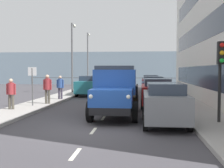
% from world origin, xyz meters
% --- Properties ---
extents(ground_plane, '(80.00, 80.00, 0.00)m').
position_xyz_m(ground_plane, '(0.00, -10.83, 0.00)').
color(ground_plane, '#423F44').
extents(sidewalk_left, '(2.09, 38.03, 0.15)m').
position_xyz_m(sidewalk_left, '(-4.68, -10.83, 0.07)').
color(sidewalk_left, '#9E9993').
rests_on(sidewalk_left, ground_plane).
extents(sidewalk_right, '(2.09, 38.03, 0.15)m').
position_xyz_m(sidewalk_right, '(4.68, -10.83, 0.07)').
color(sidewalk_right, '#9E9993').
rests_on(sidewalk_right, ground_plane).
extents(road_centreline_markings, '(0.12, 32.92, 0.01)m').
position_xyz_m(road_centreline_markings, '(0.00, -10.02, 0.00)').
color(road_centreline_markings, silver).
rests_on(road_centreline_markings, ground_plane).
extents(sea_horizon, '(80.00, 0.80, 5.00)m').
position_xyz_m(sea_horizon, '(0.00, -32.85, 2.50)').
color(sea_horizon, gray).
rests_on(sea_horizon, ground_plane).
extents(seawall_railing, '(28.08, 0.08, 1.20)m').
position_xyz_m(seawall_railing, '(-0.00, -29.25, 0.92)').
color(seawall_railing, '#4C5156').
rests_on(seawall_railing, ground_plane).
extents(truck_vintage_blue, '(2.17, 5.64, 2.43)m').
position_xyz_m(truck_vintage_blue, '(-0.52, -2.77, 1.18)').
color(truck_vintage_blue, black).
rests_on(truck_vintage_blue, ground_plane).
extents(car_grey_kerbside_near, '(1.77, 3.85, 1.72)m').
position_xyz_m(car_grey_kerbside_near, '(-2.69, -0.99, 0.89)').
color(car_grey_kerbside_near, slate).
rests_on(car_grey_kerbside_near, ground_plane).
extents(car_red_kerbside_1, '(1.90, 4.39, 1.72)m').
position_xyz_m(car_red_kerbside_1, '(-2.69, -6.79, 0.90)').
color(car_red_kerbside_1, '#B21E1E').
rests_on(car_red_kerbside_1, ground_plane).
extents(car_navy_kerbside_2, '(1.85, 3.92, 1.72)m').
position_xyz_m(car_navy_kerbside_2, '(-2.69, -12.09, 0.89)').
color(car_navy_kerbside_2, navy).
rests_on(car_navy_kerbside_2, ground_plane).
extents(car_maroon_kerbside_3, '(1.75, 4.27, 1.72)m').
position_xyz_m(car_maroon_kerbside_3, '(-2.69, -17.78, 0.89)').
color(car_maroon_kerbside_3, maroon).
rests_on(car_maroon_kerbside_3, ground_plane).
extents(car_teal_oppositeside_0, '(1.94, 4.65, 1.72)m').
position_xyz_m(car_teal_oppositeside_0, '(2.69, -14.00, 0.90)').
color(car_teal_oppositeside_0, '#1E6670').
rests_on(car_teal_oppositeside_0, ground_plane).
extents(car_white_oppositeside_1, '(1.82, 4.63, 1.72)m').
position_xyz_m(car_white_oppositeside_1, '(2.69, -20.65, 0.90)').
color(car_white_oppositeside_1, white).
rests_on(car_white_oppositeside_1, ground_plane).
extents(car_silver_oppositeside_2, '(1.87, 4.16, 1.72)m').
position_xyz_m(car_silver_oppositeside_2, '(2.69, -26.58, 0.90)').
color(car_silver_oppositeside_2, '#B7BABF').
rests_on(car_silver_oppositeside_2, ground_plane).
extents(pedestrian_near_railing, '(0.53, 0.34, 1.62)m').
position_xyz_m(pedestrian_near_railing, '(5.12, -3.86, 1.10)').
color(pedestrian_near_railing, '#4C473D').
rests_on(pedestrian_near_railing, sidewalk_right).
extents(pedestrian_strolling, '(0.53, 0.34, 1.79)m').
position_xyz_m(pedestrian_strolling, '(4.01, -6.46, 1.21)').
color(pedestrian_strolling, '#4C473D').
rests_on(pedestrian_strolling, sidewalk_right).
extents(pedestrian_couple_a, '(0.53, 0.34, 1.67)m').
position_xyz_m(pedestrian_couple_a, '(4.00, -9.25, 1.13)').
color(pedestrian_couple_a, '#383342').
rests_on(pedestrian_couple_a, sidewalk_right).
extents(traffic_light_near, '(0.28, 0.41, 3.20)m').
position_xyz_m(traffic_light_near, '(-4.86, -1.04, 2.47)').
color(traffic_light_near, black).
rests_on(traffic_light_near, sidewalk_left).
extents(lamp_post_promenade, '(0.32, 1.14, 6.45)m').
position_xyz_m(lamp_post_promenade, '(4.63, -15.59, 3.99)').
color(lamp_post_promenade, '#59595B').
rests_on(lamp_post_promenade, sidewalk_right).
extents(lamp_post_far, '(0.32, 1.14, 6.72)m').
position_xyz_m(lamp_post_far, '(4.87, -24.70, 4.13)').
color(lamp_post_far, '#59595B').
rests_on(lamp_post_far, sidewalk_right).
extents(street_sign, '(0.50, 0.07, 2.25)m').
position_xyz_m(street_sign, '(4.59, -5.50, 1.68)').
color(street_sign, '#4C4C4C').
rests_on(street_sign, sidewalk_right).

